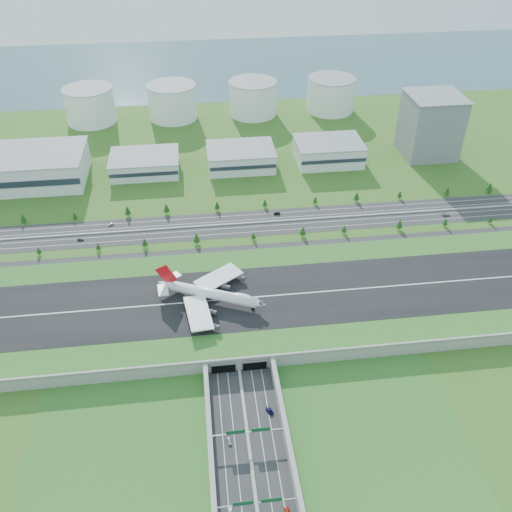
{
  "coord_description": "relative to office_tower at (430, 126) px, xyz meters",
  "views": [
    {
      "loc": [
        -15.27,
        -249.67,
        226.67
      ],
      "look_at": [
        19.68,
        35.0,
        13.42
      ],
      "focal_mm": 38.0,
      "sensor_mm": 36.0,
      "label": 1
    }
  ],
  "objects": [
    {
      "name": "car_6",
      "position": [
        -24.57,
        -107.41,
        -26.52
      ],
      "size": [
        6.3,
        3.08,
        1.72
      ],
      "primitive_type": "imported",
      "rotation": [
        0.0,
        0.0,
        1.61
      ],
      "color": "#A2A2A6",
      "rests_on": "ground"
    },
    {
      "name": "sign_gantry_far",
      "position": [
        -200.0,
        -325.04,
        -20.55
      ],
      "size": [
        38.7,
        0.7,
        9.8
      ],
      "color": "gray",
      "rests_on": "ground"
    },
    {
      "name": "hangar_mid_c",
      "position": [
        -95.0,
        -5.0,
        -18.0
      ],
      "size": [
        58.0,
        42.0,
        19.0
      ],
      "primitive_type": "cube",
      "color": "silver",
      "rests_on": "ground"
    },
    {
      "name": "hangar_west",
      "position": [
        -370.0,
        -10.0,
        -15.0
      ],
      "size": [
        120.0,
        60.0,
        25.0
      ],
      "primitive_type": "cube",
      "color": "silver",
      "rests_on": "ground"
    },
    {
      "name": "hangar_mid_a",
      "position": [
        -260.0,
        -5.0,
        -20.0
      ],
      "size": [
        58.0,
        42.0,
        15.0
      ],
      "primitive_type": "cube",
      "color": "silver",
      "rests_on": "ground"
    },
    {
      "name": "car_2",
      "position": [
        -187.42,
        -274.03,
        -26.64
      ],
      "size": [
        4.1,
        5.81,
        1.47
      ],
      "primitive_type": "imported",
      "rotation": [
        0.0,
        0.0,
        3.49
      ],
      "color": "#120E48",
      "rests_on": "ground"
    },
    {
      "name": "bay_water",
      "position": [
        -200.0,
        285.0,
        -27.47
      ],
      "size": [
        1200.0,
        260.0,
        0.06
      ],
      "primitive_type": "cube",
      "color": "#3A5F6F",
      "rests_on": "ground"
    },
    {
      "name": "office_tower",
      "position": [
        0.0,
        0.0,
        0.0
      ],
      "size": [
        46.0,
        46.0,
        55.0
      ],
      "primitive_type": "cube",
      "color": "slate",
      "rests_on": "ground"
    },
    {
      "name": "fuel_tank_d",
      "position": [
        -65.0,
        115.0,
        -10.0
      ],
      "size": [
        50.0,
        50.0,
        35.0
      ],
      "primitive_type": "cylinder",
      "color": "white",
      "rests_on": "ground"
    },
    {
      "name": "fuel_tank_b",
      "position": [
        -235.0,
        115.0,
        -10.0
      ],
      "size": [
        50.0,
        50.0,
        35.0
      ],
      "primitive_type": "cylinder",
      "color": "white",
      "rests_on": "ground"
    },
    {
      "name": "car_4",
      "position": [
        -302.86,
        -107.39,
        -26.53
      ],
      "size": [
        5.09,
        2.32,
        1.69
      ],
      "primitive_type": "imported",
      "rotation": [
        0.0,
        0.0,
        1.51
      ],
      "color": "#4F5054",
      "rests_on": "ground"
    },
    {
      "name": "north_expressway",
      "position": [
        -200.0,
        -100.0,
        -27.44
      ],
      "size": [
        560.0,
        36.0,
        0.12
      ],
      "primitive_type": "cube",
      "color": "#28282B",
      "rests_on": "ground"
    },
    {
      "name": "fuel_tank_a",
      "position": [
        -320.0,
        115.0,
        -10.0
      ],
      "size": [
        50.0,
        50.0,
        35.0
      ],
      "primitive_type": "cylinder",
      "color": "white",
      "rests_on": "ground"
    },
    {
      "name": "fuel_tank_c",
      "position": [
        -150.0,
        115.0,
        -10.0
      ],
      "size": [
        50.0,
        50.0,
        35.0
      ],
      "primitive_type": "cylinder",
      "color": "white",
      "rests_on": "ground"
    },
    {
      "name": "car_5",
      "position": [
        -155.3,
        -89.77,
        -26.55
      ],
      "size": [
        5.05,
        1.76,
        1.66
      ],
      "primitive_type": "imported",
      "rotation": [
        0.0,
        0.0,
        -1.57
      ],
      "color": "black",
      "rests_on": "ground"
    },
    {
      "name": "car_1",
      "position": [
        -211.59,
        -323.86,
        -26.64
      ],
      "size": [
        1.65,
        4.5,
        1.47
      ],
      "primitive_type": "imported",
      "rotation": [
        0.0,
        0.0,
        0.02
      ],
      "color": "white",
      "rests_on": "ground"
    },
    {
      "name": "hangar_mid_b",
      "position": [
        -175.0,
        -5.0,
        -19.0
      ],
      "size": [
        58.0,
        42.0,
        17.0
      ],
      "primitive_type": "cube",
      "color": "silver",
      "rests_on": "ground"
    },
    {
      "name": "car_0",
      "position": [
        -209.1,
        -289.24,
        -26.63
      ],
      "size": [
        2.2,
        4.53,
        1.49
      ],
      "primitive_type": "imported",
      "rotation": [
        0.0,
        0.0,
        0.1
      ],
      "color": "silver",
      "rests_on": "ground"
    },
    {
      "name": "car_3",
      "position": [
        -187.5,
        -326.96,
        -26.61
      ],
      "size": [
        2.82,
        5.56,
        1.55
      ],
      "primitive_type": "imported",
      "rotation": [
        0.0,
        0.0,
        3.02
      ],
      "color": "#B32710",
      "rests_on": "ground"
    },
    {
      "name": "sign_gantry_near",
      "position": [
        -200.0,
        -290.04,
        -20.55
      ],
      "size": [
        38.7,
        0.7,
        9.8
      ],
      "color": "gray",
      "rests_on": "ground"
    },
    {
      "name": "underpass_road",
      "position": [
        -200.0,
        -294.42,
        -24.07
      ],
      "size": [
        38.8,
        120.4,
        8.0
      ],
      "color": "#28282B",
      "rests_on": "ground"
    },
    {
      "name": "car_7",
      "position": [
        -283.0,
        -89.64,
        -26.62
      ],
      "size": [
        5.65,
        3.8,
        1.52
      ],
      "primitive_type": "imported",
      "rotation": [
        0.0,
        0.0,
        -1.22
      ],
      "color": "silver",
      "rests_on": "ground"
    },
    {
      "name": "airfield_deck",
      "position": [
        -200.0,
        -195.09,
        -23.38
      ],
      "size": [
        520.0,
        100.0,
        9.2
      ],
      "color": "gray",
      "rests_on": "ground"
    },
    {
      "name": "ground",
      "position": [
        -200.0,
        -195.0,
        -27.5
      ],
      "size": [
        1200.0,
        1200.0,
        0.0
      ],
      "primitive_type": "plane",
      "color": "#375C1D",
      "rests_on": "ground"
    },
    {
      "name": "boeing_747",
      "position": [
        -211.96,
        -195.33,
        -13.35
      ],
      "size": [
        65.66,
        60.63,
        21.71
      ],
      "rotation": [
        0.0,
        0.0,
        -0.42
      ],
      "color": "white",
      "rests_on": "airfield_deck"
    },
    {
      "name": "tree_row",
      "position": [
        -174.12,
        -98.3,
        -22.8
      ],
      "size": [
        499.9,
        48.71,
        8.49
      ],
      "color": "#3D2819",
      "rests_on": "ground"
    }
  ]
}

